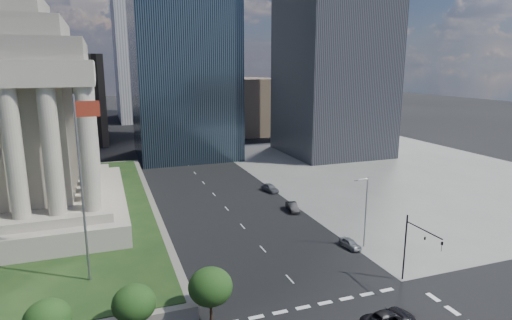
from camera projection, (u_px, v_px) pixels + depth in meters
name	position (u px, v px, depth m)	size (l,w,h in m)	color
ground	(176.00, 152.00, 123.87)	(500.00, 500.00, 0.00)	black
sidewalk_ne	(396.00, 171.00, 102.38)	(68.00, 90.00, 0.03)	slate
flagpole	(83.00, 180.00, 44.01)	(2.52, 0.24, 20.00)	slate
midrise_glass	(182.00, 45.00, 113.44)	(26.00, 26.00, 60.00)	black
building_filler_ne	(247.00, 105.00, 159.86)	(20.00, 30.00, 20.00)	brown
building_filler_nw	(66.00, 99.00, 138.44)	(24.00, 30.00, 28.00)	brown
traffic_signal_ne	(416.00, 243.00, 47.63)	(0.30, 5.74, 8.00)	black
street_lamp_north	(365.00, 208.00, 58.19)	(2.13, 0.22, 10.00)	slate
pickup_truck	(389.00, 319.00, 41.23)	(2.55, 5.53, 1.54)	black
parked_sedan_near	(350.00, 243.00, 59.01)	(3.69, 1.48, 1.26)	gray
parked_sedan_mid	(293.00, 207.00, 73.86)	(1.53, 4.38, 1.44)	black
parked_sedan_far	(270.00, 188.00, 85.24)	(4.56, 1.83, 1.55)	#5A5C62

